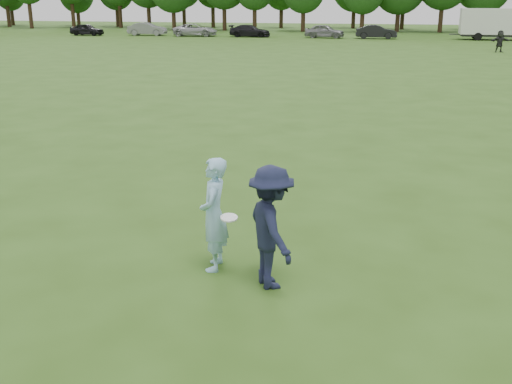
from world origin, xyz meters
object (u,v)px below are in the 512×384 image
at_px(car_d, 250,31).
at_px(car_e, 325,31).
at_px(player_far_d, 500,41).
at_px(car_b, 147,29).
at_px(car_a, 87,30).
at_px(defender, 271,227).
at_px(cargo_trailer, 500,23).
at_px(car_f, 376,32).
at_px(car_c, 195,30).
at_px(thrower, 214,214).

distance_m(car_d, car_e, 8.51).
xyz_separation_m(player_far_d, car_b, (-37.08, 14.94, -0.13)).
distance_m(car_a, car_e, 28.08).
height_order(defender, player_far_d, defender).
xyz_separation_m(car_e, cargo_trailer, (18.30, 0.65, 1.03)).
bearing_deg(car_e, car_f, -85.60).
bearing_deg(car_c, thrower, -167.71).
distance_m(car_b, car_d, 12.47).
bearing_deg(car_f, cargo_trailer, -88.77).
height_order(player_far_d, car_b, player_far_d).
height_order(thrower, car_f, thrower).
bearing_deg(car_d, car_f, -90.91).
distance_m(car_b, car_e, 20.98).
bearing_deg(car_d, car_a, 93.21).
relative_size(thrower, cargo_trailer, 0.21).
xyz_separation_m(car_a, car_f, (33.68, 1.51, 0.05)).
height_order(thrower, car_d, thrower).
height_order(player_far_d, car_f, player_far_d).
bearing_deg(car_c, cargo_trailer, -95.09).
height_order(car_e, cargo_trailer, cargo_trailer).
bearing_deg(player_far_d, car_a, 148.74).
bearing_deg(car_a, car_d, -81.73).
bearing_deg(car_a, cargo_trailer, -83.29).
xyz_separation_m(thrower, car_e, (-5.23, 59.87, -0.19)).
relative_size(car_b, cargo_trailer, 0.50).
relative_size(car_a, car_b, 0.89).
relative_size(car_e, car_f, 0.99).
height_order(defender, car_a, defender).
bearing_deg(car_b, thrower, -161.83).
relative_size(thrower, car_d, 0.40).
distance_m(car_b, car_f, 26.63).
relative_size(car_b, car_e, 1.04).
height_order(car_c, car_d, car_c).
distance_m(car_a, car_d, 19.58).
bearing_deg(defender, car_b, -7.96).
distance_m(thrower, car_e, 60.10).
relative_size(car_f, cargo_trailer, 0.49).
height_order(defender, car_e, defender).
bearing_deg(thrower, car_a, -157.91).
xyz_separation_m(car_f, cargo_trailer, (12.66, 0.71, 1.05)).
relative_size(car_c, car_f, 1.15).
height_order(thrower, player_far_d, thrower).
height_order(thrower, car_e, thrower).
height_order(car_b, car_d, car_b).
height_order(car_a, car_b, car_b).
distance_m(car_e, cargo_trailer, 18.34).
height_order(car_a, car_f, car_f).
distance_m(player_far_d, car_a, 46.16).
relative_size(car_a, car_e, 0.92).
relative_size(car_c, cargo_trailer, 0.57).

